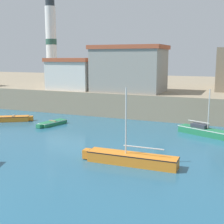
{
  "coord_description": "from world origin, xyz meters",
  "views": [
    {
      "loc": [
        13.67,
        -8.98,
        7.35
      ],
      "look_at": [
        1.8,
        18.96,
        2.0
      ],
      "focal_mm": 50.0,
      "sensor_mm": 36.0,
      "label": 1
    }
  ],
  "objects_px": {
    "dinghy_green_2": "(52,123)",
    "harbor_shed_mid_row": "(77,73)",
    "lighthouse": "(51,41)",
    "sailboat_green_4": "(205,131)",
    "harbor_shed_near_wharf": "(129,69)",
    "sailboat_orange_6": "(130,158)",
    "dinghy_orange_3": "(15,118)"
  },
  "relations": [
    {
      "from": "lighthouse",
      "to": "harbor_shed_near_wharf",
      "type": "distance_m",
      "value": 17.77
    },
    {
      "from": "sailboat_green_4",
      "to": "harbor_shed_mid_row",
      "type": "height_order",
      "value": "harbor_shed_mid_row"
    },
    {
      "from": "dinghy_green_2",
      "to": "sailboat_green_4",
      "type": "distance_m",
      "value": 16.05
    },
    {
      "from": "sailboat_green_4",
      "to": "harbor_shed_near_wharf",
      "type": "distance_m",
      "value": 14.14
    },
    {
      "from": "dinghy_green_2",
      "to": "harbor_shed_mid_row",
      "type": "relative_size",
      "value": 0.54
    },
    {
      "from": "dinghy_green_2",
      "to": "sailboat_green_4",
      "type": "bearing_deg",
      "value": 6.79
    },
    {
      "from": "lighthouse",
      "to": "harbor_shed_mid_row",
      "type": "relative_size",
      "value": 1.99
    },
    {
      "from": "dinghy_green_2",
      "to": "harbor_shed_near_wharf",
      "type": "relative_size",
      "value": 0.43
    },
    {
      "from": "dinghy_orange_3",
      "to": "harbor_shed_mid_row",
      "type": "distance_m",
      "value": 11.62
    },
    {
      "from": "harbor_shed_mid_row",
      "to": "harbor_shed_near_wharf",
      "type": "bearing_deg",
      "value": -5.53
    },
    {
      "from": "dinghy_green_2",
      "to": "dinghy_orange_3",
      "type": "relative_size",
      "value": 1.02
    },
    {
      "from": "dinghy_orange_3",
      "to": "harbor_shed_near_wharf",
      "type": "xyz_separation_m",
      "value": [
        10.66,
        9.46,
        5.6
      ]
    },
    {
      "from": "dinghy_orange_3",
      "to": "sailboat_orange_6",
      "type": "relative_size",
      "value": 0.55
    },
    {
      "from": "harbor_shed_near_wharf",
      "to": "sailboat_orange_6",
      "type": "bearing_deg",
      "value": -69.64
    },
    {
      "from": "sailboat_orange_6",
      "to": "sailboat_green_4",
      "type": "bearing_deg",
      "value": 70.23
    },
    {
      "from": "dinghy_green_2",
      "to": "dinghy_orange_3",
      "type": "distance_m",
      "value": 5.24
    },
    {
      "from": "dinghy_green_2",
      "to": "dinghy_orange_3",
      "type": "xyz_separation_m",
      "value": [
        -5.23,
        0.13,
        0.09
      ]
    },
    {
      "from": "lighthouse",
      "to": "harbor_shed_mid_row",
      "type": "xyz_separation_m",
      "value": [
        8.0,
        -5.77,
        -4.89
      ]
    },
    {
      "from": "lighthouse",
      "to": "dinghy_orange_3",
      "type": "bearing_deg",
      "value": -71.56
    },
    {
      "from": "lighthouse",
      "to": "harbor_shed_near_wharf",
      "type": "bearing_deg",
      "value": -22.24
    },
    {
      "from": "lighthouse",
      "to": "sailboat_green_4",
      "type": "bearing_deg",
      "value": -28.24
    },
    {
      "from": "dinghy_green_2",
      "to": "lighthouse",
      "type": "distance_m",
      "value": 21.63
    },
    {
      "from": "dinghy_green_2",
      "to": "sailboat_orange_6",
      "type": "distance_m",
      "value": 14.89
    },
    {
      "from": "sailboat_orange_6",
      "to": "harbor_shed_near_wharf",
      "type": "relative_size",
      "value": 0.75
    },
    {
      "from": "lighthouse",
      "to": "harbor_shed_mid_row",
      "type": "distance_m",
      "value": 11.01
    },
    {
      "from": "dinghy_orange_3",
      "to": "sailboat_orange_6",
      "type": "xyz_separation_m",
      "value": [
        17.4,
        -8.7,
        0.1
      ]
    },
    {
      "from": "dinghy_green_2",
      "to": "lighthouse",
      "type": "bearing_deg",
      "value": 123.23
    },
    {
      "from": "sailboat_green_4",
      "to": "sailboat_orange_6",
      "type": "height_order",
      "value": "sailboat_orange_6"
    },
    {
      "from": "sailboat_orange_6",
      "to": "harbor_shed_mid_row",
      "type": "relative_size",
      "value": 0.95
    },
    {
      "from": "dinghy_orange_3",
      "to": "harbor_shed_mid_row",
      "type": "bearing_deg",
      "value": 75.42
    },
    {
      "from": "dinghy_green_2",
      "to": "harbor_shed_mid_row",
      "type": "xyz_separation_m",
      "value": [
        -2.57,
        10.37,
        4.89
      ]
    },
    {
      "from": "sailboat_green_4",
      "to": "harbor_shed_near_wharf",
      "type": "bearing_deg",
      "value": 143.79
    }
  ]
}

